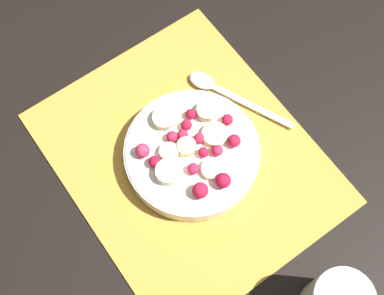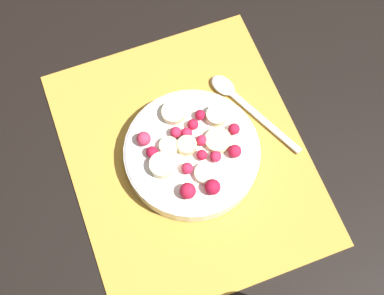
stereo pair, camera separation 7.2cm
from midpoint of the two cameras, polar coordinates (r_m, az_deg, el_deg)
name	(u,v)px [view 1 (the left image)]	position (r m, az deg, el deg)	size (l,w,h in m)	color
ground_plane	(187,158)	(0.76, -3.25, -1.46)	(3.00, 3.00, 0.00)	black
placemat	(187,157)	(0.76, -3.27, -1.38)	(0.40, 0.33, 0.01)	gold
fruit_bowl	(192,152)	(0.74, -2.79, -0.85)	(0.19, 0.19, 0.05)	white
spoon	(220,90)	(0.80, 0.40, 5.90)	(0.16, 0.09, 0.01)	silver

